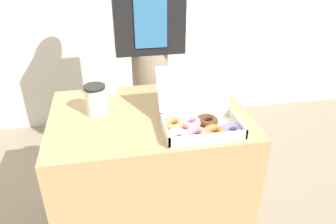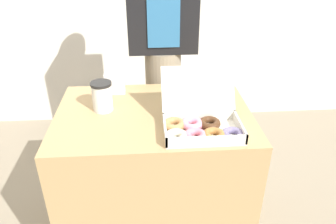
{
  "view_description": "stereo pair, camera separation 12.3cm",
  "coord_description": "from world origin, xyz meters",
  "px_view_note": "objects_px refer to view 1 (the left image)",
  "views": [
    {
      "loc": [
        -0.15,
        -1.25,
        1.48
      ],
      "look_at": [
        0.05,
        -0.19,
        0.88
      ],
      "focal_mm": 35.0,
      "sensor_mm": 36.0,
      "label": 1
    },
    {
      "loc": [
        -0.03,
        -1.26,
        1.48
      ],
      "look_at": [
        0.05,
        -0.19,
        0.88
      ],
      "focal_mm": 35.0,
      "sensor_mm": 36.0,
      "label": 2
    }
  ],
  "objects_px": {
    "coffee_cup": "(96,100)",
    "napkin_holder": "(105,86)",
    "donut_box": "(198,122)",
    "person_customer": "(149,47)"
  },
  "relations": [
    {
      "from": "coffee_cup",
      "to": "napkin_holder",
      "type": "xyz_separation_m",
      "value": [
        0.04,
        0.17,
        -0.02
      ]
    },
    {
      "from": "donut_box",
      "to": "person_customer",
      "type": "xyz_separation_m",
      "value": [
        -0.11,
        0.64,
        0.12
      ]
    },
    {
      "from": "donut_box",
      "to": "coffee_cup",
      "type": "height_order",
      "value": "donut_box"
    },
    {
      "from": "person_customer",
      "to": "coffee_cup",
      "type": "bearing_deg",
      "value": -124.42
    },
    {
      "from": "coffee_cup",
      "to": "donut_box",
      "type": "bearing_deg",
      "value": -28.0
    },
    {
      "from": "napkin_holder",
      "to": "coffee_cup",
      "type": "bearing_deg",
      "value": -103.78
    },
    {
      "from": "coffee_cup",
      "to": "napkin_holder",
      "type": "height_order",
      "value": "coffee_cup"
    },
    {
      "from": "coffee_cup",
      "to": "person_customer",
      "type": "bearing_deg",
      "value": 55.58
    },
    {
      "from": "coffee_cup",
      "to": "napkin_holder",
      "type": "relative_size",
      "value": 1.3
    },
    {
      "from": "donut_box",
      "to": "person_customer",
      "type": "bearing_deg",
      "value": 99.4
    }
  ]
}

